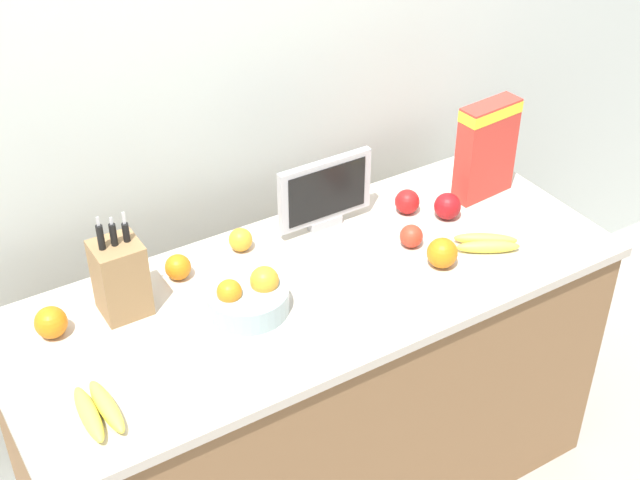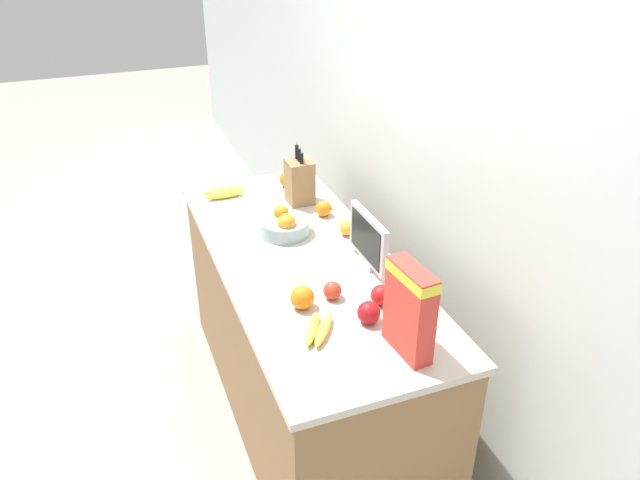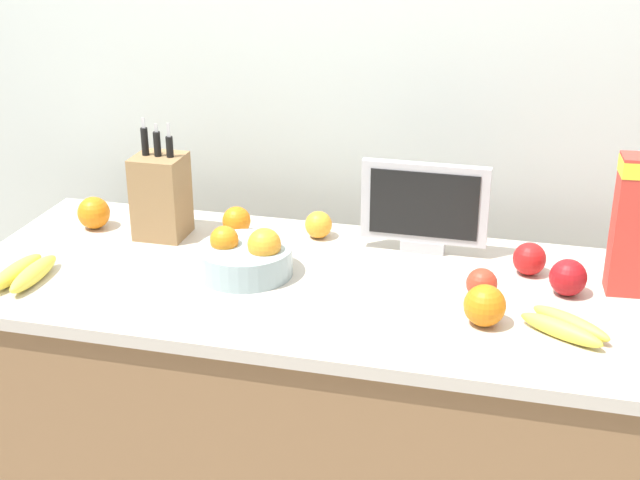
# 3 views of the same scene
# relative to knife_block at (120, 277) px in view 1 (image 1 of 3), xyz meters

# --- Properties ---
(wall_back) EXTENTS (9.00, 0.06, 2.60)m
(wall_back) POSITION_rel_knife_block_xyz_m (0.50, 0.40, 0.33)
(wall_back) COLOR silver
(wall_back) RESTS_ON ground_plane
(counter) EXTENTS (1.76, 0.70, 0.86)m
(counter) POSITION_rel_knife_block_xyz_m (0.50, -0.16, -0.54)
(counter) COLOR olive
(counter) RESTS_ON ground_plane
(knife_block) EXTENTS (0.12, 0.12, 0.31)m
(knife_block) POSITION_rel_knife_block_xyz_m (0.00, 0.00, 0.00)
(knife_block) COLOR #937047
(knife_block) RESTS_ON counter
(small_monitor) EXTENTS (0.31, 0.03, 0.23)m
(small_monitor) POSITION_rel_knife_block_xyz_m (0.67, 0.06, 0.01)
(small_monitor) COLOR #B7B7BC
(small_monitor) RESTS_ON counter
(cereal_box) EXTENTS (0.21, 0.09, 0.32)m
(cereal_box) POSITION_rel_knife_block_xyz_m (1.20, -0.04, 0.06)
(cereal_box) COLOR red
(cereal_box) RESTS_ON counter
(fruit_bowl) EXTENTS (0.22, 0.22, 0.12)m
(fruit_bowl) POSITION_rel_knife_block_xyz_m (0.28, -0.17, -0.07)
(fruit_bowl) COLOR #99B2B7
(fruit_bowl) RESTS_ON counter
(banana_bunch_left) EXTENTS (0.09, 0.20, 0.04)m
(banana_bunch_left) POSITION_rel_knife_block_xyz_m (-0.20, -0.34, -0.09)
(banana_bunch_left) COLOR yellow
(banana_bunch_left) RESTS_ON counter
(banana_bunch_right) EXTENTS (0.20, 0.17, 0.04)m
(banana_bunch_right) POSITION_rel_knife_block_xyz_m (1.01, -0.29, -0.09)
(banana_bunch_right) COLOR yellow
(banana_bunch_right) RESTS_ON counter
(apple_near_bananas) EXTENTS (0.08, 0.08, 0.08)m
(apple_near_bananas) POSITION_rel_knife_block_xyz_m (1.01, -0.10, -0.07)
(apple_near_bananas) COLOR #A31419
(apple_near_bananas) RESTS_ON counter
(apple_by_knife_block) EXTENTS (0.08, 0.08, 0.08)m
(apple_by_knife_block) POSITION_rel_knife_block_xyz_m (0.93, -0.01, -0.07)
(apple_by_knife_block) COLOR red
(apple_by_knife_block) RESTS_ON counter
(apple_rightmost) EXTENTS (0.07, 0.07, 0.07)m
(apple_rightmost) POSITION_rel_knife_block_xyz_m (0.83, -0.16, -0.08)
(apple_rightmost) COLOR red
(apple_rightmost) RESTS_ON counter
(orange_front_right) EXTENTS (0.09, 0.09, 0.09)m
(orange_front_right) POSITION_rel_knife_block_xyz_m (0.84, -0.29, -0.07)
(orange_front_right) COLOR orange
(orange_front_right) RESTS_ON counter
(orange_back_center) EXTENTS (0.07, 0.07, 0.07)m
(orange_back_center) POSITION_rel_knife_block_xyz_m (0.18, 0.06, -0.07)
(orange_back_center) COLOR orange
(orange_back_center) RESTS_ON counter
(orange_mid_left) EXTENTS (0.07, 0.07, 0.07)m
(orange_mid_left) POSITION_rel_knife_block_xyz_m (0.39, 0.08, -0.07)
(orange_mid_left) COLOR orange
(orange_mid_left) RESTS_ON counter
(orange_front_center) EXTENTS (0.09, 0.09, 0.09)m
(orange_front_center) POSITION_rel_knife_block_xyz_m (-0.20, 0.00, -0.07)
(orange_front_center) COLOR orange
(orange_front_center) RESTS_ON counter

